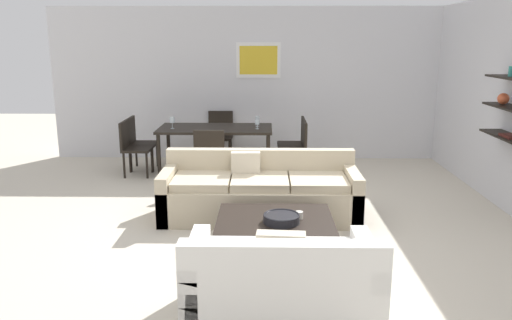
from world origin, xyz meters
TOP-DOWN VIEW (x-y plane):
  - ground_plane at (0.00, 0.00)m, footprint 18.00×18.00m
  - back_wall_unit at (0.29, 3.53)m, footprint 8.40×0.09m
  - sofa_beige at (-0.13, 0.34)m, footprint 2.39×0.90m
  - loveseat_white at (0.07, -2.03)m, footprint 1.48×0.90m
  - coffee_table at (0.04, -0.84)m, footprint 1.18×1.06m
  - decorative_bowl at (0.10, -0.90)m, footprint 0.36×0.36m
  - candle_jar at (0.28, -0.79)m, footprint 0.08×0.08m
  - dining_table at (-0.87, 2.44)m, footprint 1.83×0.92m
  - dining_chair_right_near at (0.45, 2.23)m, footprint 0.44×0.44m
  - dining_chair_left_far at (-2.19, 2.65)m, footprint 0.44×0.44m
  - dining_chair_right_far at (0.45, 2.65)m, footprint 0.44×0.44m
  - dining_chair_left_near at (-2.19, 2.23)m, footprint 0.44×0.44m
  - dining_chair_foot at (-0.87, 1.57)m, footprint 0.44×0.44m
  - dining_chair_head at (-0.87, 3.31)m, footprint 0.44×0.44m
  - wine_glass_right_far at (-0.19, 2.56)m, footprint 0.06×0.06m
  - wine_glass_right_near at (-0.19, 2.33)m, footprint 0.07×0.07m
  - wine_glass_left_near at (-1.55, 2.33)m, footprint 0.08×0.08m

SIDE VIEW (x-z plane):
  - ground_plane at x=0.00m, z-range 0.00..0.00m
  - coffee_table at x=0.04m, z-range 0.00..0.38m
  - sofa_beige at x=-0.13m, z-range -0.10..0.68m
  - loveseat_white at x=0.07m, z-range -0.10..0.68m
  - candle_jar at x=0.28m, z-range 0.38..0.46m
  - decorative_bowl at x=0.10m, z-range 0.38..0.47m
  - dining_chair_right_near at x=0.45m, z-range 0.06..0.94m
  - dining_chair_left_far at x=-2.19m, z-range 0.06..0.94m
  - dining_chair_right_far at x=0.45m, z-range 0.06..0.94m
  - dining_chair_left_near at x=-2.19m, z-range 0.06..0.94m
  - dining_chair_foot at x=-0.87m, z-range 0.06..0.94m
  - dining_chair_head at x=-0.87m, z-range 0.06..0.94m
  - dining_table at x=-0.87m, z-range 0.31..1.06m
  - wine_glass_right_near at x=-0.19m, z-range 0.78..0.93m
  - wine_glass_right_far at x=-0.19m, z-range 0.79..0.96m
  - wine_glass_left_near at x=-1.55m, z-range 0.79..0.98m
  - back_wall_unit at x=0.29m, z-range 0.00..2.70m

